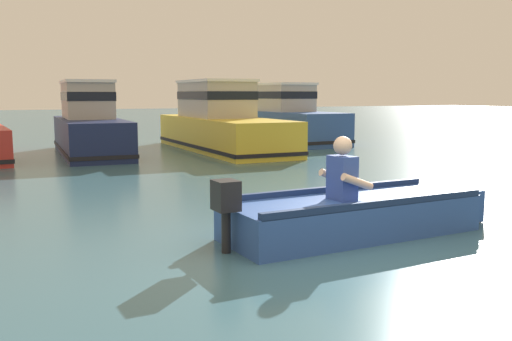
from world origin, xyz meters
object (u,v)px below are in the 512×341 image
(moored_boat_yellow, at_px, (221,124))
(moored_boat_blue, at_px, (288,120))
(rowboat_with_person, at_px, (356,214))
(moored_boat_navy, at_px, (90,127))

(moored_boat_yellow, relative_size, moored_boat_blue, 1.33)
(moored_boat_blue, bearing_deg, rowboat_with_person, -114.81)
(moored_boat_navy, xyz_separation_m, moored_boat_blue, (6.84, 1.01, 0.01))
(rowboat_with_person, distance_m, moored_boat_yellow, 10.63)
(rowboat_with_person, distance_m, moored_boat_blue, 12.92)
(rowboat_with_person, bearing_deg, moored_boat_navy, 97.59)
(moored_boat_navy, bearing_deg, moored_boat_blue, 8.37)
(rowboat_with_person, relative_size, moored_boat_blue, 0.74)
(rowboat_with_person, bearing_deg, moored_boat_yellow, 77.15)
(moored_boat_navy, distance_m, moored_boat_blue, 6.92)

